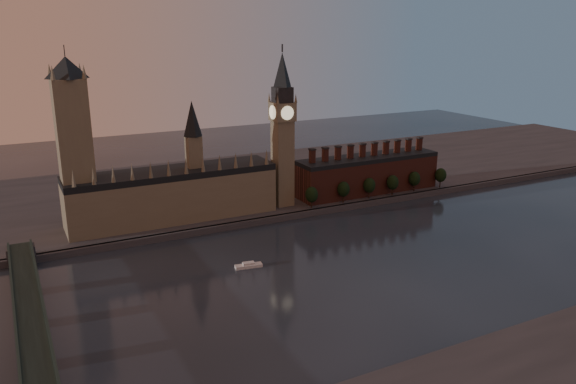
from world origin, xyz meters
name	(u,v)px	position (x,y,z in m)	size (l,w,h in m)	color
ground	(361,271)	(0.00, 0.00, 0.00)	(900.00, 900.00, 0.00)	black
north_bank	(233,185)	(0.00, 178.04, 2.00)	(900.00, 182.00, 4.00)	#444449
palace_of_westminster	(174,192)	(-64.41, 114.91, 21.63)	(130.00, 30.30, 74.00)	#756B53
victoria_tower	(74,141)	(-120.00, 115.00, 59.09)	(24.00, 24.00, 108.00)	#756B53
big_ben	(282,128)	(10.00, 110.00, 56.83)	(15.00, 15.00, 107.00)	#756B53
chimney_block	(367,173)	(80.00, 110.00, 17.82)	(110.00, 25.00, 37.00)	brown
embankment_tree_0	(312,195)	(23.57, 93.68, 13.47)	(8.60, 8.60, 14.88)	black
embankment_tree_1	(343,189)	(49.80, 95.15, 13.47)	(8.60, 8.60, 14.88)	black
embankment_tree_2	(369,185)	(71.44, 95.08, 13.47)	(8.60, 8.60, 14.88)	black
embankment_tree_3	(393,183)	(90.90, 93.67, 13.47)	(8.60, 8.60, 14.88)	black
embankment_tree_4	(414,179)	(111.89, 94.96, 13.47)	(8.60, 8.60, 14.88)	black
embankment_tree_5	(441,175)	(136.44, 94.12, 13.47)	(8.60, 8.60, 14.88)	black
westminster_bridge	(32,332)	(-155.00, -2.70, 7.44)	(14.00, 200.00, 11.55)	#1E2F2B
river_boat	(249,265)	(-49.58, 31.21, 1.10)	(14.75, 6.16, 2.86)	silver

